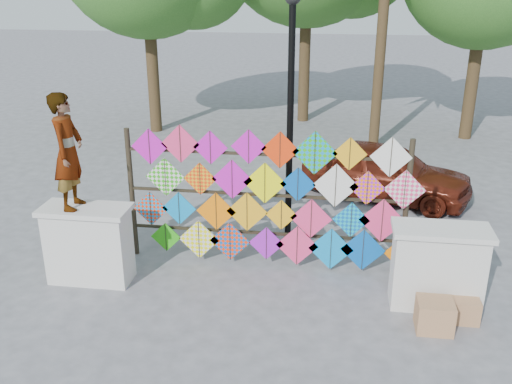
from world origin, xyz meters
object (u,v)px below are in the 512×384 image
(lamppost, at_px, (291,95))
(kite_rack, at_px, (272,200))
(sedan, at_px, (386,171))
(vendor_woman, at_px, (68,152))

(lamppost, bearing_deg, kite_rack, -97.67)
(kite_rack, distance_m, sedan, 4.07)
(sedan, bearing_deg, vendor_woman, 149.74)
(kite_rack, relative_size, lamppost, 1.11)
(kite_rack, xyz_separation_m, lamppost, (0.17, 1.27, 1.49))
(sedan, relative_size, lamppost, 0.82)
(vendor_woman, bearing_deg, sedan, -52.18)
(kite_rack, bearing_deg, sedan, 58.33)
(kite_rack, distance_m, lamppost, 1.97)
(kite_rack, bearing_deg, lamppost, 82.33)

